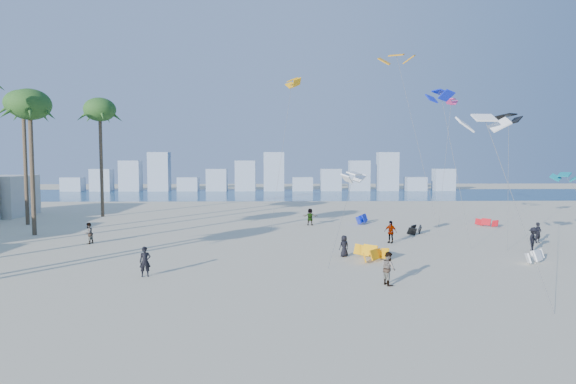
{
  "coord_description": "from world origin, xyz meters",
  "views": [
    {
      "loc": [
        2.17,
        -21.74,
        7.22
      ],
      "look_at": [
        3.0,
        16.0,
        4.5
      ],
      "focal_mm": 29.8,
      "sensor_mm": 36.0,
      "label": 1
    }
  ],
  "objects": [
    {
      "name": "ground",
      "position": [
        0.0,
        0.0,
        0.0
      ],
      "size": [
        220.0,
        220.0,
        0.0
      ],
      "primitive_type": "plane",
      "color": "beige",
      "rests_on": "ground"
    },
    {
      "name": "ocean",
      "position": [
        0.0,
        72.0,
        0.01
      ],
      "size": [
        220.0,
        220.0,
        0.0
      ],
      "primitive_type": "plane",
      "color": "navy",
      "rests_on": "ground"
    },
    {
      "name": "kitesurfer_near",
      "position": [
        -5.88,
        7.02,
        0.92
      ],
      "size": [
        0.77,
        0.61,
        1.84
      ],
      "primitive_type": "imported",
      "rotation": [
        0.0,
        0.0,
        0.29
      ],
      "color": "black",
      "rests_on": "ground"
    },
    {
      "name": "kitesurfer_mid",
      "position": [
        8.46,
        4.83,
        0.95
      ],
      "size": [
        0.95,
        1.09,
        1.9
      ],
      "primitive_type": "imported",
      "rotation": [
        0.0,
        0.0,
        1.86
      ],
      "color": "gray",
      "rests_on": "ground"
    },
    {
      "name": "kitesurfers_far",
      "position": [
        9.14,
        19.26,
        0.91
      ],
      "size": [
        38.74,
        17.22,
        1.91
      ],
      "color": "black",
      "rests_on": "ground"
    },
    {
      "name": "grounded_kites",
      "position": [
        14.05,
        19.4,
        0.42
      ],
      "size": [
        17.88,
        22.52,
        0.96
      ],
      "color": "orange",
      "rests_on": "ground"
    },
    {
      "name": "flying_kites",
      "position": [
        15.52,
        19.82,
        12.43
      ],
      "size": [
        27.11,
        33.18,
        18.17
      ],
      "color": "white",
      "rests_on": "ground"
    },
    {
      "name": "distant_skyline",
      "position": [
        -1.19,
        82.0,
        3.09
      ],
      "size": [
        85.0,
        3.0,
        8.4
      ],
      "color": "#9EADBF",
      "rests_on": "ground"
    }
  ]
}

